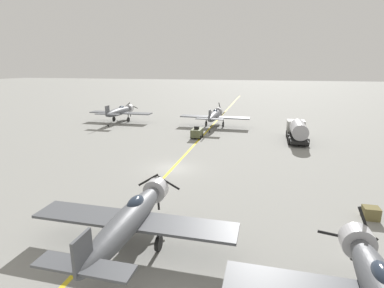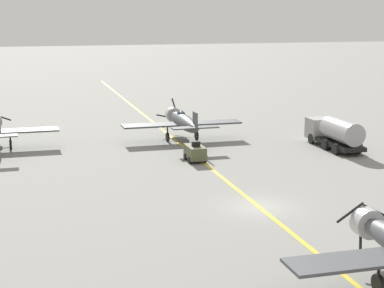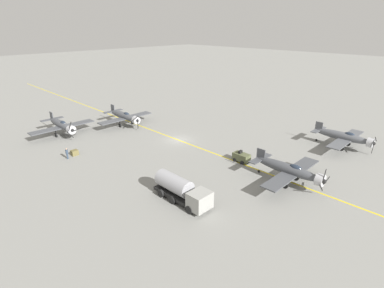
{
  "view_description": "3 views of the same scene",
  "coord_description": "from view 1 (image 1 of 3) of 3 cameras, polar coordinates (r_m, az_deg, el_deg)",
  "views": [
    {
      "loc": [
        8.99,
        -28.15,
        10.33
      ],
      "look_at": [
        1.64,
        1.79,
        2.25
      ],
      "focal_mm": 28.0,
      "sensor_mm": 36.0,
      "label": 1
    },
    {
      "loc": [
        -15.16,
        -38.33,
        12.89
      ],
      "look_at": [
        -2.9,
        6.29,
        3.17
      ],
      "focal_mm": 60.0,
      "sensor_mm": 36.0,
      "label": 2
    },
    {
      "loc": [
        34.7,
        38.1,
        19.85
      ],
      "look_at": [
        3.46,
        7.05,
        2.18
      ],
      "focal_mm": 28.0,
      "sensor_mm": 36.0,
      "label": 3
    }
  ],
  "objects": [
    {
      "name": "airplane_near_center",
      "position": [
        17.66,
        -11.63,
        -13.75
      ],
      "size": [
        12.0,
        9.98,
        3.65
      ],
      "rotation": [
        0.0,
        0.0,
        0.05
      ],
      "color": "#4D5055",
      "rests_on": "ground"
    },
    {
      "name": "taxiway_stripe",
      "position": [
        31.3,
        -3.71,
        -4.61
      ],
      "size": [
        0.3,
        160.0,
        0.01
      ],
      "primitive_type": "cube",
      "color": "yellow",
      "rests_on": "ground"
    },
    {
      "name": "fuel_tanker",
      "position": [
        44.7,
        19.45,
        2.46
      ],
      "size": [
        2.68,
        8.0,
        2.98
      ],
      "color": "black",
      "rests_on": "ground"
    },
    {
      "name": "ground_plane",
      "position": [
        31.3,
        -3.71,
        -4.62
      ],
      "size": [
        400.0,
        400.0,
        0.0
      ],
      "primitive_type": "plane",
      "color": "gray"
    },
    {
      "name": "airplane_far_left",
      "position": [
        58.07,
        -13.6,
        6.04
      ],
      "size": [
        12.0,
        9.98,
        3.65
      ],
      "rotation": [
        0.0,
        0.0,
        0.28
      ],
      "color": "#54575C",
      "rests_on": "ground"
    },
    {
      "name": "airplane_far_center",
      "position": [
        51.86,
        4.3,
        5.42
      ],
      "size": [
        12.0,
        9.98,
        3.75
      ],
      "rotation": [
        0.0,
        0.0,
        -0.14
      ],
      "color": "#474A4F",
      "rests_on": "ground"
    },
    {
      "name": "tow_tractor",
      "position": [
        44.08,
        0.96,
        2.19
      ],
      "size": [
        1.57,
        2.6,
        1.79
      ],
      "color": "#515638",
      "rests_on": "ground"
    },
    {
      "name": "supply_crate_by_tanker",
      "position": [
        24.64,
        30.91,
        -11.22
      ],
      "size": [
        1.06,
        0.89,
        0.88
      ],
      "primitive_type": "cube",
      "rotation": [
        0.0,
        0.0,
        0.01
      ],
      "color": "brown",
      "rests_on": "ground"
    }
  ]
}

